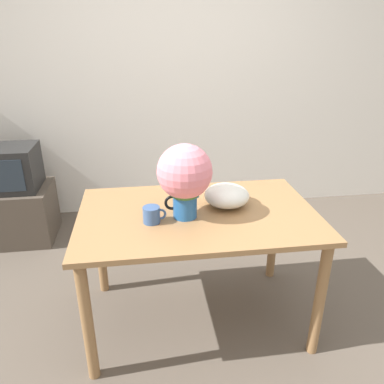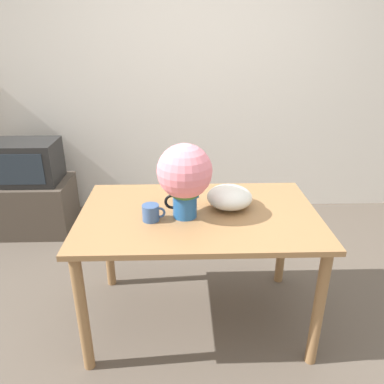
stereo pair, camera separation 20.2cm
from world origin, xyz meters
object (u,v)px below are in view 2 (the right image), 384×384
(coffee_mug, at_px, (151,213))
(white_bowl, at_px, (229,197))
(flower_vase, at_px, (185,176))
(tv_set, at_px, (26,162))

(coffee_mug, height_order, white_bowl, white_bowl)
(flower_vase, relative_size, tv_set, 0.77)
(flower_vase, xyz_separation_m, coffee_mug, (-0.18, -0.04, -0.19))
(coffee_mug, bearing_deg, flower_vase, 13.07)
(coffee_mug, xyz_separation_m, white_bowl, (0.44, 0.15, 0.02))
(flower_vase, bearing_deg, coffee_mug, -166.93)
(coffee_mug, relative_size, white_bowl, 0.48)
(flower_vase, relative_size, white_bowl, 1.57)
(tv_set, bearing_deg, white_bowl, -35.30)
(flower_vase, distance_m, coffee_mug, 0.27)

